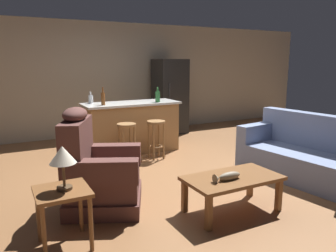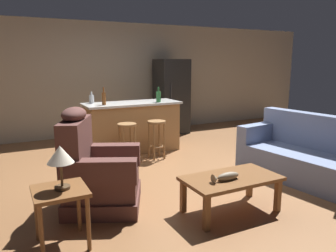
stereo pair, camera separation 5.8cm
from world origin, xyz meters
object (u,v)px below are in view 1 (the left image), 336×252
Objects in this scene: end_table at (63,200)px; bottle_tall_green at (158,96)px; coffee_table at (232,181)px; table_lamp at (63,157)px; kitchen_island at (132,127)px; refrigerator at (170,96)px; recliner_near_lamp at (97,173)px; fish_figurine at (227,177)px; couch at (307,156)px; bar_stool_right at (156,132)px; bottle_wine_dark at (91,99)px; bar_stool_left at (127,136)px; bottle_short_amber at (103,98)px.

end_table is 3.50m from bottle_tall_green.
coffee_table is 1.90m from table_lamp.
refrigerator reaches higher than kitchen_island.
recliner_near_lamp is 0.86m from end_table.
fish_figurine is 0.19× the size of kitchen_island.
bar_stool_right is at bearing -59.91° from couch.
couch is at bearing -52.34° from bar_stool_right.
bottle_wine_dark is at bearing 101.20° from recliner_near_lamp.
bar_stool_left is at bearing 56.83° from table_lamp.
bottle_wine_dark reaches higher than fish_figurine.
bar_stool_right is at bearing 69.79° from recliner_near_lamp.
recliner_near_lamp is at bearing -135.06° from bar_stool_right.
refrigerator is 8.27× the size of bottle_wine_dark.
recliner_near_lamp is (-1.20, 0.90, -0.04)m from fish_figurine.
bottle_short_amber is (-2.30, 2.46, 0.73)m from couch.
coffee_table is at bearing -4.39° from table_lamp.
refrigerator is at bearing -93.68° from couch.
bar_stool_left is 1.09m from bottle_tall_green.
kitchen_island is (-0.06, 2.94, 0.11)m from coffee_table.
table_lamp reaches higher than fish_figurine.
couch is 2.93× the size of bar_stool_right.
fish_figurine is at bearing 5.64° from couch.
bottle_short_amber is at bearing 99.97° from fish_figurine.
table_lamp is (-3.49, -0.21, 0.53)m from couch.
bottle_tall_green is (2.23, 2.62, 0.19)m from table_lamp.
recliner_near_lamp is 2.67m from bottle_tall_green.
bar_stool_right is (2.00, 2.16, 0.01)m from end_table.
table_lamp reaches higher than couch.
recliner_near_lamp is 2.20m from bottle_short_amber.
recliner_near_lamp is at bearing 54.73° from table_lamp.
coffee_table is 2.32m from bar_stool_right.
kitchen_island reaches higher than fish_figurine.
bar_stool_right is at bearing -119.46° from bottle_tall_green.
table_lamp is 3.20m from bottle_wine_dark.
end_table is (-1.85, 0.15, 0.10)m from coffee_table.
couch is at bearing -62.37° from bottle_tall_green.
table_lamp is (0.02, -0.01, 0.41)m from end_table.
bottle_short_amber reaches higher than end_table.
recliner_near_lamp reaches higher than end_table.
fish_figurine is 1.85m from couch.
fish_figurine is 1.50m from recliner_near_lamp.
recliner_near_lamp reaches higher than bar_stool_right.
couch is at bearing -56.32° from kitchen_island.
fish_figurine is at bearing -100.70° from bottle_tall_green.
bottle_short_amber is (-2.04, -1.33, 0.19)m from refrigerator.
recliner_near_lamp is at bearing 143.23° from fish_figurine.
table_lamp reaches higher than bar_stool_right.
table_lamp is 3.33m from kitchen_island.
refrigerator is 2.39m from bottle_wine_dark.
bottle_wine_dark is (-0.37, 0.85, 0.56)m from bar_stool_left.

